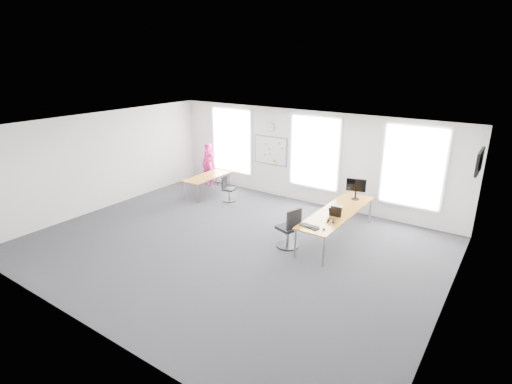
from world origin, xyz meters
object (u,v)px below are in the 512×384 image
Objects in this scene: monitor at (356,187)px; person at (208,164)px; desk_left at (207,178)px; desk_right at (337,213)px; chair_right at (290,230)px; chair_left at (228,190)px; keyboard at (310,226)px; headphones at (331,220)px.

person is at bearing 160.30° from monitor.
desk_left is at bearing 168.89° from monitor.
chair_right reaches higher than desk_right.
desk_right is at bearing -113.98° from chair_left.
chair_right reaches higher than keyboard.
desk_right is 6.06m from person.
desk_right is 3.02× the size of chair_right.
chair_right reaches higher than chair_left.
monitor reaches higher than chair_right.
desk_left is at bearing -41.89° from person.
chair_right is 1.75× the size of monitor.
headphones is (0.17, -0.77, 0.10)m from desk_right.
desk_left is 4.81m from chair_right.
desk_right is at bearing 99.19° from keyboard.
headphones is at bearing 75.30° from keyboard.
desk_right is 0.80m from headphones.
person is at bearing -100.50° from chair_right.
desk_left is 1.70× the size of chair_right.
monitor is at bearing -98.80° from chair_left.
person is at bearing 45.95° from chair_left.
desk_right is at bearing -106.98° from monitor.
headphones is (4.34, -1.47, 0.46)m from chair_left.
desk_right is 1.31m from keyboard.
chair_left is (-4.18, 0.70, -0.36)m from desk_right.
desk_left is at bearing 172.39° from keyboard.
person reaches higher than desk_right.
headphones is (0.30, 0.52, 0.04)m from keyboard.
chair_left is at bearing 168.74° from keyboard.
chair_right is (-0.76, -1.13, -0.26)m from desk_right.
person reaches higher than monitor.
headphones is at bearing -100.96° from monitor.
person is (-1.66, 0.94, 0.42)m from chair_left.
desk_right is at bearing -6.30° from person.
desk_right is 1.39m from chair_right.
headphones is at bearing 129.34° from chair_right.
monitor is (-0.12, 1.89, 0.31)m from headphones.
desk_left is 1.15× the size of person.
desk_left is 5.56m from headphones.
monitor is at bearing 100.79° from keyboard.
person reaches higher than chair_right.
chair_right is 2.16× the size of keyboard.
desk_left is at bearing 171.18° from desk_right.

